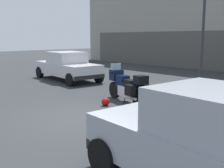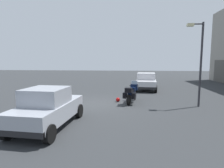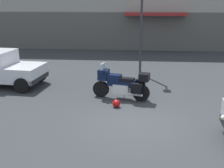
% 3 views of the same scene
% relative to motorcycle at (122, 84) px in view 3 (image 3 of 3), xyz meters
% --- Properties ---
extents(ground_plane, '(80.00, 80.00, 0.00)m').
position_rel_motorcycle_xyz_m(ground_plane, '(0.58, -2.20, -0.62)').
color(ground_plane, '#2D3033').
extents(motorcycle, '(2.23, 1.02, 1.36)m').
position_rel_motorcycle_xyz_m(motorcycle, '(0.00, 0.00, 0.00)').
color(motorcycle, black).
rests_on(motorcycle, ground).
extents(helmet, '(0.28, 0.28, 0.28)m').
position_rel_motorcycle_xyz_m(helmet, '(-0.14, -0.91, -0.48)').
color(helmet, '#990C0C').
rests_on(helmet, ground).
extents(streetlamp_curbside, '(0.28, 0.94, 4.88)m').
position_rel_motorcycle_xyz_m(streetlamp_curbside, '(0.72, 3.82, 2.34)').
color(streetlamp_curbside, '#2D2D33').
rests_on(streetlamp_curbside, ground).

